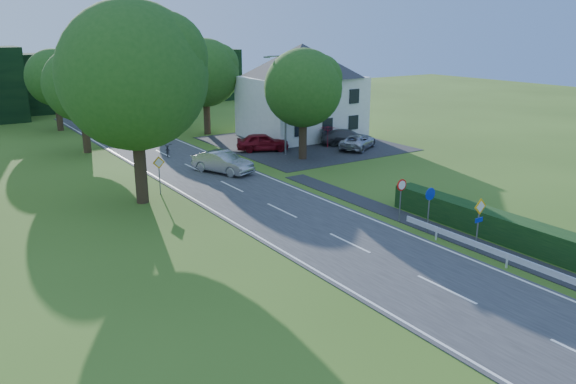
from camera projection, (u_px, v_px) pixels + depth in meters
road at (263, 202)px, 33.52m from camera, size 7.00×80.00×0.04m
parking_pad at (302, 143)px, 50.28m from camera, size 14.00×16.00×0.04m
line_edge_left at (215, 211)px, 31.78m from camera, size 0.12×80.00×0.01m
line_edge_right at (308, 193)px, 35.24m from camera, size 0.12×80.00×0.01m
line_centre at (263, 202)px, 33.51m from camera, size 0.12×80.00×0.01m
tree_main at (136, 105)px, 31.87m from camera, size 9.40×9.40×11.64m
tree_left_far at (83, 101)px, 45.60m from camera, size 7.00×7.00×8.58m
tree_right_far at (206, 87)px, 53.51m from camera, size 7.40×7.40×9.09m
tree_left_back at (56, 90)px, 55.51m from camera, size 6.60×6.60×8.07m
tree_right_back at (165, 88)px, 59.57m from camera, size 6.20×6.20×7.56m
tree_right_mid at (303, 105)px, 43.21m from camera, size 7.00×7.00×8.58m
treeline_right at (133, 79)px, 73.48m from camera, size 30.00×5.00×7.00m
house_white at (302, 90)px, 52.49m from camera, size 10.60×8.40×8.60m
streetlight at (284, 100)px, 44.53m from camera, size 2.03×0.18×8.00m
sign_priority_right at (479, 215)px, 25.72m from camera, size 0.78×0.09×2.59m
sign_roundabout at (430, 201)px, 28.15m from camera, size 0.64×0.08×2.37m
sign_speed_limit at (401, 190)px, 29.71m from camera, size 0.64×0.11×2.37m
sign_priority_left at (159, 168)px, 34.61m from camera, size 0.78×0.09×2.44m
moving_car at (223, 162)px, 39.98m from camera, size 3.27×4.93×1.53m
motorcycle at (168, 149)px, 45.38m from camera, size 1.34×2.05×1.02m
parked_car_red at (263, 142)px, 47.04m from camera, size 4.70×3.46×1.49m
parked_car_grey at (348, 137)px, 49.40m from camera, size 4.95×4.15×1.36m
parked_car_silver_b at (358, 142)px, 47.82m from camera, size 4.91×4.00×1.24m
parasol at (328, 137)px, 48.25m from camera, size 2.53×2.55×1.89m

